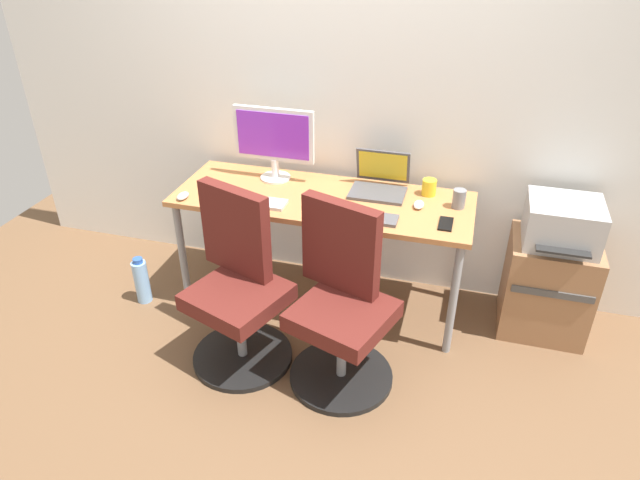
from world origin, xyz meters
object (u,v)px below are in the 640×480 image
object	(u,v)px
desktop_monitor	(274,139)
open_laptop	(380,182)
water_bottle_on_floor	(142,281)
printer	(563,223)
coffee_mug	(429,187)
side_cabinet	(547,286)
office_chair_right	(342,306)
office_chair_left	(238,288)

from	to	relation	value
desktop_monitor	open_laptop	size ratio (longest dim) A/B	1.55
water_bottle_on_floor	printer	bearing A→B (deg)	9.98
printer	desktop_monitor	bearing A→B (deg)	178.43
printer	desktop_monitor	world-z (taller)	desktop_monitor
desktop_monitor	coffee_mug	world-z (taller)	desktop_monitor
water_bottle_on_floor	coffee_mug	distance (m)	1.83
side_cabinet	water_bottle_on_floor	distance (m)	2.40
desktop_monitor	open_laptop	distance (m)	0.66
office_chair_right	coffee_mug	world-z (taller)	office_chair_right
water_bottle_on_floor	open_laptop	size ratio (longest dim) A/B	1.00
office_chair_left	coffee_mug	bearing A→B (deg)	40.87
office_chair_right	coffee_mug	size ratio (longest dim) A/B	10.22
office_chair_right	open_laptop	world-z (taller)	open_laptop
office_chair_left	water_bottle_on_floor	world-z (taller)	office_chair_left
office_chair_left	office_chair_right	distance (m)	0.56
office_chair_left	side_cabinet	size ratio (longest dim) A/B	1.64
office_chair_right	coffee_mug	xyz separation A→B (m)	(0.31, 0.75, 0.35)
office_chair_right	coffee_mug	bearing A→B (deg)	67.38
office_chair_right	desktop_monitor	bearing A→B (deg)	129.51
office_chair_left	open_laptop	size ratio (longest dim) A/B	3.03
water_bottle_on_floor	coffee_mug	bearing A→B (deg)	16.65
office_chair_left	open_laptop	distance (m)	1.00
office_chair_right	water_bottle_on_floor	xyz separation A→B (m)	(-1.33, 0.26, -0.28)
office_chair_left	water_bottle_on_floor	distance (m)	0.86
office_chair_left	open_laptop	xyz separation A→B (m)	(0.59, 0.73, 0.36)
office_chair_right	printer	xyz separation A→B (m)	(1.03, 0.68, 0.27)
printer	water_bottle_on_floor	size ratio (longest dim) A/B	1.29
office_chair_left	open_laptop	world-z (taller)	open_laptop
side_cabinet	printer	world-z (taller)	printer
printer	open_laptop	size ratio (longest dim) A/B	1.29
side_cabinet	desktop_monitor	xyz separation A→B (m)	(-1.63, 0.04, 0.69)
side_cabinet	coffee_mug	bearing A→B (deg)	174.09
coffee_mug	side_cabinet	bearing A→B (deg)	-5.91
water_bottle_on_floor	office_chair_left	bearing A→B (deg)	-18.65
side_cabinet	coffee_mug	xyz separation A→B (m)	(-0.72, 0.07, 0.49)
side_cabinet	desktop_monitor	distance (m)	1.77
office_chair_right	side_cabinet	world-z (taller)	office_chair_right
office_chair_right	side_cabinet	xyz separation A→B (m)	(1.03, 0.68, -0.14)
office_chair_right	desktop_monitor	xyz separation A→B (m)	(-0.59, 0.72, 0.55)
desktop_monitor	side_cabinet	bearing A→B (deg)	-1.54
printer	coffee_mug	world-z (taller)	coffee_mug
water_bottle_on_floor	coffee_mug	world-z (taller)	coffee_mug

